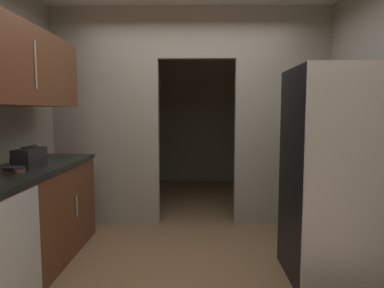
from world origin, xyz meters
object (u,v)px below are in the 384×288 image
Objects in this scene: refrigerator at (339,176)px; book_stack at (15,170)px; dishwasher at (19,259)px; boombox at (29,158)px.

refrigerator is 2.62m from book_stack.
dishwasher is (-2.38, -0.64, -0.45)m from refrigerator.
boombox is at bearing 97.41° from book_stack.
book_stack is (0.04, -0.32, -0.05)m from boombox.
book_stack is at bearing -175.06° from refrigerator.
refrigerator is at bearing 15.10° from dishwasher.
refrigerator is 2.03× the size of dishwasher.
refrigerator is 2.66m from boombox.
refrigerator is 2.50m from dishwasher.
refrigerator is at bearing -2.11° from boombox.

